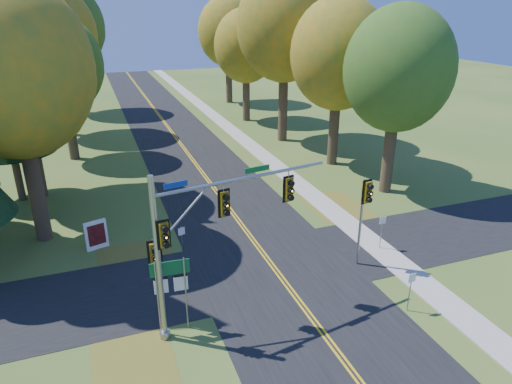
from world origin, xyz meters
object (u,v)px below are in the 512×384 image
object	(u,v)px
east_signal_pole	(365,201)
route_sign_cluster	(171,281)
traffic_mast	(204,228)
info_kiosk	(96,235)

from	to	relation	value
east_signal_pole	route_sign_cluster	distance (m)	10.13
traffic_mast	info_kiosk	xyz separation A→B (m)	(-4.13, 8.31, -3.67)
east_signal_pole	info_kiosk	world-z (taller)	east_signal_pole
info_kiosk	route_sign_cluster	bearing A→B (deg)	-89.51
traffic_mast	info_kiosk	size ratio (longest dim) A/B	4.57
east_signal_pole	route_sign_cluster	bearing A→B (deg)	-177.02
east_signal_pole	info_kiosk	size ratio (longest dim) A/B	2.86
traffic_mast	info_kiosk	bearing A→B (deg)	106.78
route_sign_cluster	traffic_mast	bearing A→B (deg)	1.75
traffic_mast	info_kiosk	distance (m)	9.98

